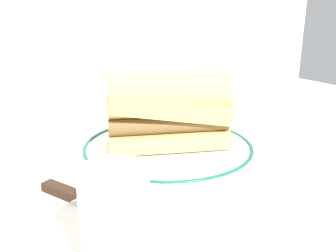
# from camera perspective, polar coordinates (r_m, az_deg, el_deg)

# --- Properties ---
(ground_plane) EXTENTS (1.50, 1.50, 0.00)m
(ground_plane) POSITION_cam_1_polar(r_m,az_deg,el_deg) (0.56, -1.41, -5.37)
(ground_plane) COLOR white
(plate) EXTENTS (0.30, 0.30, 0.01)m
(plate) POSITION_cam_1_polar(r_m,az_deg,el_deg) (0.59, 0.00, -3.44)
(plate) COLOR white
(plate) RESTS_ON ground_plane
(sausage_sandwich) EXTENTS (0.21, 0.15, 0.12)m
(sausage_sandwich) POSITION_cam_1_polar(r_m,az_deg,el_deg) (0.57, 0.00, 2.68)
(sausage_sandwich) COLOR #DAB261
(sausage_sandwich) RESTS_ON plate
(drinking_glass) EXTENTS (0.06, 0.06, 0.09)m
(drinking_glass) POSITION_cam_1_polar(r_m,az_deg,el_deg) (0.34, -8.29, -14.77)
(drinking_glass) COLOR silver
(drinking_glass) RESTS_ON ground_plane
(butter_knife) EXTENTS (0.07, 0.13, 0.01)m
(butter_knife) POSITION_cam_1_polar(r_m,az_deg,el_deg) (0.46, -14.35, -10.85)
(butter_knife) COLOR silver
(butter_knife) RESTS_ON ground_plane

